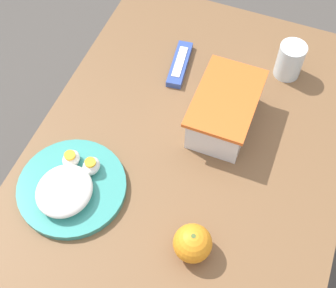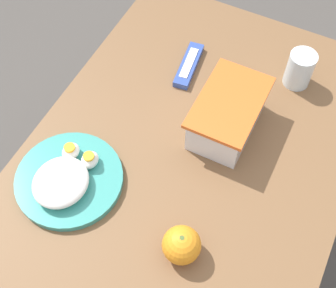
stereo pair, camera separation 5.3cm
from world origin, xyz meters
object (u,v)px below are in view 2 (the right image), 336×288
food_container (227,116)px  drinking_glass (300,69)px  rice_plate (67,179)px  candy_bar (189,65)px  orange_fruit (182,245)px

food_container → drinking_glass: bearing=153.2°
food_container → drinking_glass: (-0.22, 0.11, 0.00)m
rice_plate → candy_bar: rice_plate is taller
orange_fruit → candy_bar: 0.51m
food_container → orange_fruit: 0.34m
drinking_glass → candy_bar: bearing=-73.4°
candy_bar → rice_plate: bearing=-12.5°
drinking_glass → rice_plate: bearing=-35.4°
candy_bar → drinking_glass: (-0.08, 0.27, 0.04)m
rice_plate → drinking_glass: size_ratio=2.51×
candy_bar → drinking_glass: bearing=106.6°
orange_fruit → candy_bar: bearing=-156.7°
rice_plate → drinking_glass: bearing=144.6°
rice_plate → orange_fruit: bearing=84.0°
drinking_glass → orange_fruit: bearing=-7.2°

